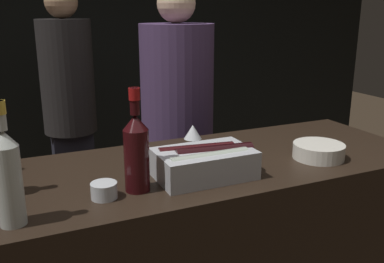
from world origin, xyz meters
The scene contains 9 objects.
wall_back_chalkboard centered at (0.00, 2.79, 1.40)m, with size 6.40×0.06×2.80m.
ice_bin_with_bottles centered at (-0.02, 0.20, 1.12)m, with size 0.35×0.21×0.11m.
bowl_white centered at (0.47, 0.19, 1.09)m, with size 0.20×0.20×0.06m.
wine_glass centered at (0.03, 0.43, 1.15)m, with size 0.07×0.07×0.13m.
candle_votive centered at (-0.39, 0.17, 1.08)m, with size 0.08×0.08×0.05m.
red_wine_bottle_tall centered at (-0.28, 0.19, 1.20)m, with size 0.08×0.08×0.34m.
rose_wine_bottle centered at (-0.66, 0.11, 1.20)m, with size 0.07×0.07×0.35m.
person_in_hoodie centered at (-0.24, 1.85, 1.00)m, with size 0.35×0.35×1.78m.
person_blond_tee centered at (0.26, 1.15, 0.98)m, with size 0.41×0.41×1.77m.
Camera 1 is at (-0.65, -1.07, 1.63)m, focal length 40.00 mm.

